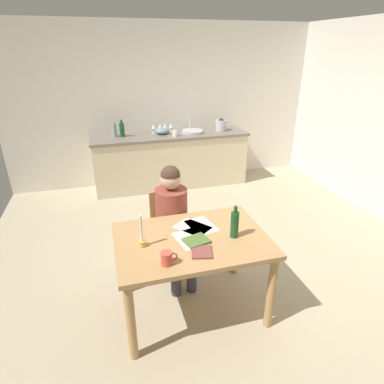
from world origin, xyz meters
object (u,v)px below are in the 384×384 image
wine_glass_back_right (153,127)px  teacup_on_counter (175,133)px  dining_table (192,249)px  chair_at_table (170,227)px  wine_bottle_on_table (235,224)px  wine_glass_near_sink (171,125)px  mixing_bowl (162,131)px  bottle_oil (114,130)px  book_magazine (202,252)px  book_cookery (196,241)px  sink_unit (192,131)px  wine_glass_back_left (160,126)px  candlestick (142,238)px  stovetop_kettle (221,125)px  coffee_mug (167,258)px  wine_glass_by_kettle (165,126)px  person_seated (173,217)px  bottle_vinegar (122,130)px

wine_glass_back_right → teacup_on_counter: bearing=-45.1°
dining_table → chair_at_table: 0.70m
wine_bottle_on_table → wine_glass_near_sink: 3.13m
mixing_bowl → bottle_oil: bearing=177.2°
book_magazine → book_cookery: bearing=103.3°
sink_unit → wine_glass_back_left: 0.54m
candlestick → bottle_oil: (-0.02, 3.00, 0.17)m
book_magazine → wine_glass_near_sink: size_ratio=1.12×
book_magazine → bottle_oil: 3.26m
stovetop_kettle → teacup_on_counter: stovetop_kettle is taller
teacup_on_counter → stovetop_kettle: bearing=10.2°
sink_unit → book_magazine: bearing=-104.6°
book_cookery → sink_unit: (0.81, 2.97, 0.15)m
coffee_mug → wine_bottle_on_table: wine_bottle_on_table is taller
coffee_mug → book_magazine: size_ratio=0.73×
book_magazine → sink_unit: 3.24m
chair_at_table → book_cookery: chair_at_table is taller
bottle_oil → teacup_on_counter: bottle_oil is taller
stovetop_kettle → teacup_on_counter: (-0.84, -0.15, -0.05)m
candlestick → book_magazine: (0.43, -0.22, -0.07)m
book_cookery → wine_glass_back_left: 3.14m
book_magazine → wine_glass_by_kettle: 3.31m
person_seated → wine_glass_back_left: (0.36, 2.52, 0.33)m
coffee_mug → wine_glass_back_right: (0.47, 3.34, 0.20)m
book_magazine → wine_glass_near_sink: wine_glass_near_sink is taller
mixing_bowl → wine_glass_near_sink: (0.18, 0.10, 0.06)m
candlestick → wine_glass_back_left: wine_glass_back_left is taller
bottle_vinegar → wine_glass_back_left: 0.64m
person_seated → teacup_on_counter: bearing=76.3°
mixing_bowl → wine_glass_near_sink: bearing=28.4°
wine_bottle_on_table → candlestick: bearing=175.0°
book_cookery → wine_glass_by_kettle: size_ratio=1.26×
bottle_vinegar → teacup_on_counter: bottle_vinegar is taller
book_cookery → wine_bottle_on_table: 0.35m
mixing_bowl → teacup_on_counter: bearing=-49.0°
book_magazine → stovetop_kettle: stovetop_kettle is taller
mixing_bowl → sink_unit: bearing=-5.6°
dining_table → coffee_mug: (-0.27, -0.29, 0.16)m
bottle_vinegar → sink_unit: bearing=-2.7°
person_seated → candlestick: (-0.37, -0.54, 0.16)m
wine_bottle_on_table → sink_unit: (0.48, 2.98, 0.05)m
book_magazine → book_cookery: (0.00, 0.16, 0.00)m
person_seated → book_magazine: size_ratio=6.95×
book_cookery → wine_bottle_on_table: bearing=-16.1°
sink_unit → bottle_vinegar: 1.16m
bottle_vinegar → teacup_on_counter: (0.82, -0.21, -0.07)m
chair_at_table → wine_glass_back_right: bearing=84.0°
mixing_bowl → wine_bottle_on_table: bearing=-89.6°
teacup_on_counter → wine_glass_back_left: bearing=121.8°
candlestick → book_magazine: bearing=-26.7°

